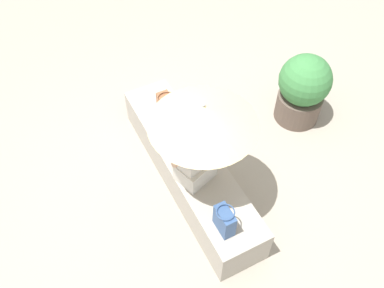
{
  "coord_description": "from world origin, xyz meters",
  "views": [
    {
      "loc": [
        -2.36,
        1.17,
        3.87
      ],
      "look_at": [
        -0.13,
        0.04,
        0.8
      ],
      "focal_mm": 38.79,
      "sensor_mm": 36.0,
      "label": 1
    }
  ],
  "objects_px": {
    "person_seated": "(195,153)",
    "parasol": "(203,115)",
    "shoulder_bag_spare": "(224,220)",
    "planter_near": "(303,89)",
    "tote_bag_canvas": "(175,132)",
    "handbag_black": "(167,110)"
  },
  "relations": [
    {
      "from": "person_seated",
      "to": "parasol",
      "type": "distance_m",
      "value": 0.51
    },
    {
      "from": "shoulder_bag_spare",
      "to": "planter_near",
      "type": "distance_m",
      "value": 2.09
    },
    {
      "from": "tote_bag_canvas",
      "to": "planter_near",
      "type": "relative_size",
      "value": 0.39
    },
    {
      "from": "person_seated",
      "to": "planter_near",
      "type": "relative_size",
      "value": 0.98
    },
    {
      "from": "tote_bag_canvas",
      "to": "shoulder_bag_spare",
      "type": "height_order",
      "value": "tote_bag_canvas"
    },
    {
      "from": "person_seated",
      "to": "handbag_black",
      "type": "relative_size",
      "value": 2.55
    },
    {
      "from": "tote_bag_canvas",
      "to": "shoulder_bag_spare",
      "type": "bearing_deg",
      "value": 177.72
    },
    {
      "from": "shoulder_bag_spare",
      "to": "planter_near",
      "type": "xyz_separation_m",
      "value": [
        1.15,
        -1.75,
        -0.12
      ]
    },
    {
      "from": "person_seated",
      "to": "shoulder_bag_spare",
      "type": "relative_size",
      "value": 3.06
    },
    {
      "from": "person_seated",
      "to": "planter_near",
      "type": "height_order",
      "value": "person_seated"
    },
    {
      "from": "planter_near",
      "to": "tote_bag_canvas",
      "type": "bearing_deg",
      "value": 91.49
    },
    {
      "from": "shoulder_bag_spare",
      "to": "planter_near",
      "type": "height_order",
      "value": "planter_near"
    },
    {
      "from": "handbag_black",
      "to": "shoulder_bag_spare",
      "type": "distance_m",
      "value": 1.44
    },
    {
      "from": "parasol",
      "to": "handbag_black",
      "type": "xyz_separation_m",
      "value": [
        0.84,
        -0.02,
        -0.72
      ]
    },
    {
      "from": "handbag_black",
      "to": "person_seated",
      "type": "bearing_deg",
      "value": 174.23
    },
    {
      "from": "parasol",
      "to": "handbag_black",
      "type": "height_order",
      "value": "parasol"
    },
    {
      "from": "shoulder_bag_spare",
      "to": "planter_near",
      "type": "relative_size",
      "value": 0.32
    },
    {
      "from": "handbag_black",
      "to": "planter_near",
      "type": "height_order",
      "value": "planter_near"
    },
    {
      "from": "parasol",
      "to": "tote_bag_canvas",
      "type": "distance_m",
      "value": 0.88
    },
    {
      "from": "person_seated",
      "to": "shoulder_bag_spare",
      "type": "distance_m",
      "value": 0.67
    },
    {
      "from": "handbag_black",
      "to": "planter_near",
      "type": "relative_size",
      "value": 0.38
    },
    {
      "from": "handbag_black",
      "to": "planter_near",
      "type": "xyz_separation_m",
      "value": [
        -0.28,
        -1.63,
        -0.15
      ]
    }
  ]
}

